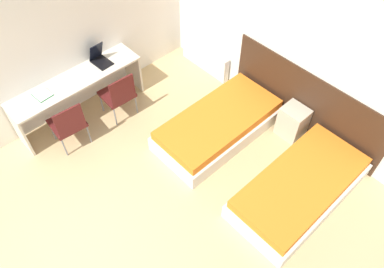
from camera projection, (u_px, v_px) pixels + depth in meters
ground_plane at (74, 245)px, 4.80m from camera, size 20.00×20.00×0.00m
wall_back at (279, 37)px, 5.41m from camera, size 5.29×0.05×2.70m
wall_left at (84, 25)px, 5.60m from camera, size 0.05×4.76×2.70m
headboard_panel at (305, 103)px, 5.68m from camera, size 2.66×0.03×1.09m
bed_near_window at (219, 125)px, 5.86m from camera, size 1.00×2.03×0.40m
bed_near_door at (300, 188)px, 5.12m from camera, size 1.00×2.03×0.40m
nightstand at (293, 122)px, 5.80m from camera, size 0.39×0.35×0.54m
radiator at (205, 58)px, 6.85m from camera, size 1.08×0.12×0.48m
desk at (77, 87)px, 5.83m from camera, size 0.52×2.13×0.76m
chair_near_laptop at (119, 93)px, 5.91m from camera, size 0.49×0.49×0.87m
chair_near_notebook at (68, 123)px, 5.51m from camera, size 0.50×0.50×0.87m
laptop at (100, 59)px, 5.92m from camera, size 0.35×0.26×0.33m
open_notebook at (42, 94)px, 5.48m from camera, size 0.29×0.25×0.02m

